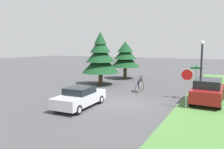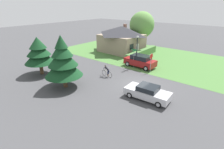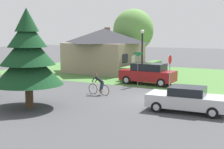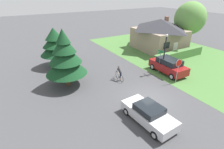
# 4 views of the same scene
# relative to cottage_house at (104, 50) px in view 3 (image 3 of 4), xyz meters

# --- Properties ---
(ground_plane) EXTENTS (140.00, 140.00, 0.00)m
(ground_plane) POSITION_rel_cottage_house_xyz_m (-11.27, -10.64, -2.52)
(ground_plane) COLOR #424244
(grass_verge_right) EXTENTS (16.00, 36.00, 0.01)m
(grass_verge_right) POSITION_rel_cottage_house_xyz_m (0.43, -6.64, -2.52)
(grass_verge_right) COLOR #477538
(grass_verge_right) RESTS_ON ground
(cottage_house) EXTENTS (7.29, 8.14, 5.04)m
(cottage_house) POSITION_rel_cottage_house_xyz_m (0.00, 0.00, 0.00)
(cottage_house) COLOR gray
(cottage_house) RESTS_ON ground
(hedge_row) EXTENTS (9.00, 0.90, 1.23)m
(hedge_row) POSITION_rel_cottage_house_xyz_m (-0.75, -5.09, -1.91)
(hedge_row) COLOR #4C7A3D
(hedge_row) RESTS_ON ground
(sedan_left_lane) EXTENTS (2.10, 4.51, 1.44)m
(sedan_left_lane) POSITION_rel_cottage_house_xyz_m (-13.50, -13.11, -1.82)
(sedan_left_lane) COLOR #BCBCC1
(sedan_left_lane) RESTS_ON ground
(cyclist) EXTENTS (0.44, 1.80, 1.54)m
(cyclist) POSITION_rel_cottage_house_xyz_m (-11.67, -6.26, -1.79)
(cyclist) COLOR black
(cyclist) RESTS_ON ground
(parked_suv_right) EXTENTS (2.15, 4.68, 1.82)m
(parked_suv_right) POSITION_rel_cottage_house_xyz_m (-5.72, -7.66, -1.60)
(parked_suv_right) COLOR maroon
(parked_suv_right) RESTS_ON ground
(stop_sign) EXTENTS (0.78, 0.07, 2.71)m
(stop_sign) POSITION_rel_cottage_house_xyz_m (-6.90, -9.95, -0.58)
(stop_sign) COLOR gray
(stop_sign) RESTS_ON ground
(street_lamp) EXTENTS (0.31, 0.31, 4.74)m
(street_lamp) POSITION_rel_cottage_house_xyz_m (-6.29, -7.32, 0.32)
(street_lamp) COLOR black
(street_lamp) RESTS_ON ground
(street_name_sign) EXTENTS (0.90, 0.90, 2.79)m
(street_name_sign) POSITION_rel_cottage_house_xyz_m (-6.65, -7.10, -0.60)
(street_name_sign) COLOR gray
(street_name_sign) RESTS_ON ground
(conifer_tall_near) EXTENTS (4.11, 4.11, 5.86)m
(conifer_tall_near) POSITION_rel_cottage_house_xyz_m (-16.92, -4.57, 0.59)
(conifer_tall_near) COLOR #4C3823
(conifer_tall_near) RESTS_ON ground
(deciduous_tree_right) EXTENTS (5.09, 5.09, 7.39)m
(deciduous_tree_right) POSITION_rel_cottage_house_xyz_m (5.57, -1.07, 2.18)
(deciduous_tree_right) COLOR #4C3823
(deciduous_tree_right) RESTS_ON ground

